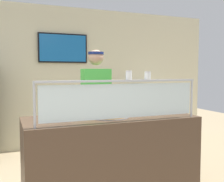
# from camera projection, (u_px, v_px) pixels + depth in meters

# --- Properties ---
(ground_plane) EXTENTS (12.00, 12.00, 0.00)m
(ground_plane) POSITION_uv_depth(u_px,v_px,m) (94.00, 178.00, 3.65)
(ground_plane) COLOR tan
(ground_plane) RESTS_ON ground
(shop_rear_unit) EXTENTS (6.32, 0.13, 2.70)m
(shop_rear_unit) POSITION_uv_depth(u_px,v_px,m) (66.00, 77.00, 5.17)
(shop_rear_unit) COLOR beige
(shop_rear_unit) RESTS_ON ground
(serving_counter) EXTENTS (1.92, 0.78, 0.95)m
(serving_counter) POSITION_uv_depth(u_px,v_px,m) (110.00, 158.00, 3.05)
(serving_counter) COLOR #4C3828
(serving_counter) RESTS_ON ground
(sneeze_guard) EXTENTS (1.75, 0.06, 0.43)m
(sneeze_guard) POSITION_uv_depth(u_px,v_px,m) (122.00, 95.00, 2.69)
(sneeze_guard) COLOR #B2B5BC
(sneeze_guard) RESTS_ON serving_counter
(pizza_tray) EXTENTS (0.45, 0.45, 0.04)m
(pizza_tray) POSITION_uv_depth(u_px,v_px,m) (109.00, 116.00, 2.97)
(pizza_tray) COLOR #9EA0A8
(pizza_tray) RESTS_ON serving_counter
(pizza_server) EXTENTS (0.12, 0.29, 0.01)m
(pizza_server) POSITION_uv_depth(u_px,v_px,m) (109.00, 114.00, 2.95)
(pizza_server) COLOR #ADAFB7
(pizza_server) RESTS_ON pizza_tray
(parmesan_shaker) EXTENTS (0.06, 0.06, 0.09)m
(parmesan_shaker) POSITION_uv_depth(u_px,v_px,m) (129.00, 76.00, 2.70)
(parmesan_shaker) COLOR white
(parmesan_shaker) RESTS_ON sneeze_guard
(pepper_flake_shaker) EXTENTS (0.07, 0.07, 0.09)m
(pepper_flake_shaker) POSITION_uv_depth(u_px,v_px,m) (148.00, 76.00, 2.78)
(pepper_flake_shaker) COLOR white
(pepper_flake_shaker) RESTS_ON sneeze_guard
(worker_figure) EXTENTS (0.41, 0.50, 1.76)m
(worker_figure) POSITION_uv_depth(u_px,v_px,m) (97.00, 105.00, 3.66)
(worker_figure) COLOR #23232D
(worker_figure) RESTS_ON ground
(prep_shelf) EXTENTS (0.70, 0.55, 0.91)m
(prep_shelf) POSITION_uv_depth(u_px,v_px,m) (154.00, 121.00, 5.42)
(prep_shelf) COLOR #B7BABF
(prep_shelf) RESTS_ON ground
(pizza_box_stack) EXTENTS (0.44, 0.43, 0.18)m
(pizza_box_stack) POSITION_uv_depth(u_px,v_px,m) (155.00, 94.00, 5.38)
(pizza_box_stack) COLOR silver
(pizza_box_stack) RESTS_ON prep_shelf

